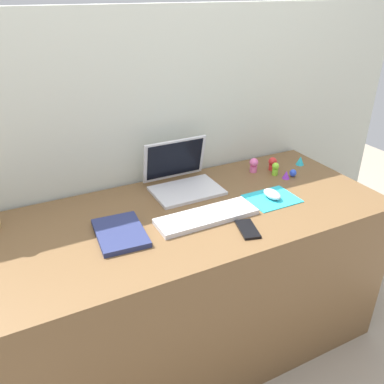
{
  "coord_description": "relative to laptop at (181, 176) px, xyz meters",
  "views": [
    {
      "loc": [
        -0.59,
        -1.24,
        1.56
      ],
      "look_at": [
        0.04,
        0.0,
        0.83
      ],
      "focal_mm": 37.1,
      "sensor_mm": 36.0,
      "label": 1
    }
  ],
  "objects": [
    {
      "name": "back_wall",
      "position": [
        -0.1,
        0.17,
        -0.05
      ],
      "size": [
        2.91,
        0.05,
        1.5
      ],
      "primitive_type": "cube",
      "color": "beige",
      "rests_on": "ground_plane"
    },
    {
      "name": "desk",
      "position": [
        -0.1,
        -0.22,
        -0.42
      ],
      "size": [
        1.71,
        0.71,
        0.74
      ],
      "primitive_type": "cube",
      "color": "brown",
      "rests_on": "ground_plane"
    },
    {
      "name": "cell_phone",
      "position": [
        0.07,
        -0.44,
        -0.05
      ],
      "size": [
        0.1,
        0.14,
        0.01
      ],
      "primitive_type": "cube",
      "rotation": [
        0.0,
        0.0,
        -0.27
      ],
      "color": "black",
      "rests_on": "desk"
    },
    {
      "name": "toy_figurine_pink",
      "position": [
        0.39,
        -0.01,
        -0.02
      ],
      "size": [
        0.04,
        0.04,
        0.07
      ],
      "color": "pink",
      "rests_on": "desk"
    },
    {
      "name": "ground_plane",
      "position": [
        -0.1,
        -0.22,
        -0.79
      ],
      "size": [
        6.0,
        6.0,
        0.0
      ],
      "primitive_type": "plane",
      "color": "gray"
    },
    {
      "name": "keyboard",
      "position": [
        -0.03,
        -0.3,
        -0.04
      ],
      "size": [
        0.41,
        0.13,
        0.02
      ],
      "primitive_type": "cube",
      "color": "silver",
      "rests_on": "desk"
    },
    {
      "name": "toy_figurine_purple",
      "position": [
        0.48,
        -0.14,
        -0.03
      ],
      "size": [
        0.04,
        0.04,
        0.04
      ],
      "primitive_type": "cone",
      "color": "purple",
      "rests_on": "desk"
    },
    {
      "name": "toy_figurine_cyan",
      "position": [
        0.65,
        -0.05,
        -0.03
      ],
      "size": [
        0.04,
        0.04,
        0.05
      ],
      "primitive_type": "cone",
      "color": "#28B7CC",
      "rests_on": "desk"
    },
    {
      "name": "notebook_pad",
      "position": [
        -0.37,
        -0.25,
        -0.04
      ],
      "size": [
        0.19,
        0.25,
        0.02
      ],
      "primitive_type": "cube",
      "rotation": [
        0.0,
        0.0,
        -0.07
      ],
      "color": "navy",
      "rests_on": "desk"
    },
    {
      "name": "laptop",
      "position": [
        0.0,
        0.0,
        0.0
      ],
      "size": [
        0.3,
        0.26,
        0.21
      ],
      "color": "silver",
      "rests_on": "desk"
    },
    {
      "name": "mouse",
      "position": [
        0.3,
        -0.28,
        -0.03
      ],
      "size": [
        0.06,
        0.1,
        0.03
      ],
      "primitive_type": "ellipsoid",
      "color": "silver",
      "rests_on": "mousepad"
    },
    {
      "name": "toy_figurine_lime",
      "position": [
        0.46,
        -0.09,
        -0.02
      ],
      "size": [
        0.03,
        0.03,
        0.06
      ],
      "color": "#8CDB33",
      "rests_on": "desk"
    },
    {
      "name": "toy_figurine_blue",
      "position": [
        0.53,
        -0.14,
        -0.04
      ],
      "size": [
        0.03,
        0.03,
        0.04
      ],
      "primitive_type": "ellipsoid",
      "color": "blue",
      "rests_on": "desk"
    },
    {
      "name": "toy_figurine_red",
      "position": [
        0.49,
        -0.03,
        -0.02
      ],
      "size": [
        0.04,
        0.04,
        0.07
      ],
      "color": "red",
      "rests_on": "desk"
    },
    {
      "name": "mousepad",
      "position": [
        0.3,
        -0.28,
        -0.05
      ],
      "size": [
        0.21,
        0.17,
        0.0
      ],
      "primitive_type": "cube",
      "color": "#28B7CC",
      "rests_on": "desk"
    }
  ]
}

